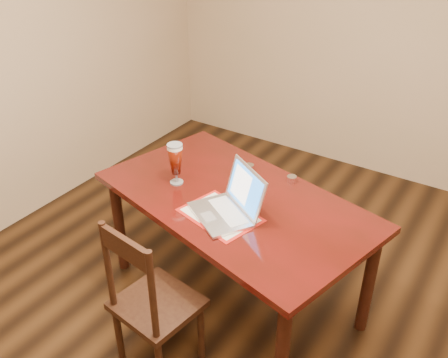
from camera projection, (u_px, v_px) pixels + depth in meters
The scene contains 4 objects.
ground at pixel (249, 356), 2.89m from camera, with size 5.00×5.00×0.00m, color black.
room_shell at pixel (261, 58), 1.99m from camera, with size 4.51×5.01×2.71m.
dining_table at pixel (233, 210), 2.97m from camera, with size 1.81×1.29×1.03m.
dining_chair at pixel (152, 303), 2.63m from camera, with size 0.46×0.44×0.97m.
Camera 1 is at (0.94, -1.72, 2.37)m, focal length 40.00 mm.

